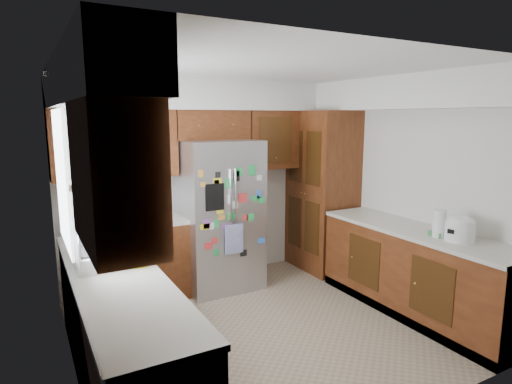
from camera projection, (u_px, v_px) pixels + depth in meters
floor at (270, 326)px, 4.29m from camera, size 3.60×3.60×0.00m
room_shell at (243, 142)px, 4.24m from camera, size 3.64×3.24×2.52m
left_counter_run at (129, 315)px, 3.59m from camera, size 1.36×3.20×0.92m
right_counter_run at (415, 275)px, 4.52m from camera, size 0.63×2.25×0.92m
pantry at (322, 191)px, 5.81m from camera, size 0.60×0.90×2.15m
fridge at (219, 215)px, 5.17m from camera, size 0.90×0.79×1.80m
bridge_cabinet at (211, 125)px, 5.18m from camera, size 0.96×0.34×0.35m
fridge_top_items at (205, 98)px, 5.07m from camera, size 0.78×0.34×0.31m
sink_assembly at (107, 251)px, 3.49m from camera, size 0.52×0.71×0.37m
left_counter_clutter at (99, 223)px, 4.14m from camera, size 0.39×0.84×0.38m
rice_cooker at (460, 228)px, 3.99m from camera, size 0.29×0.27×0.24m
paper_towel at (439, 224)px, 4.12m from camera, size 0.12×0.12×0.27m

